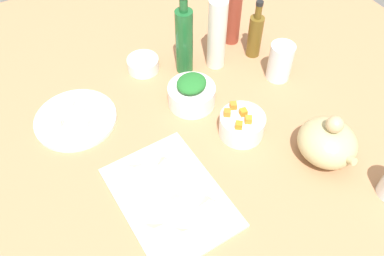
% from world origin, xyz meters
% --- Properties ---
extents(tabletop, '(1.90, 1.90, 0.03)m').
position_xyz_m(tabletop, '(0.00, 0.00, 0.01)').
color(tabletop, '#AB7851').
rests_on(tabletop, ground).
extents(cutting_board, '(0.34, 0.26, 0.01)m').
position_xyz_m(cutting_board, '(0.14, -0.13, 0.03)').
color(cutting_board, silver).
rests_on(cutting_board, tabletop).
extents(plate_tofu, '(0.23, 0.23, 0.01)m').
position_xyz_m(plate_tofu, '(-0.22, -0.26, 0.04)').
color(plate_tofu, white).
rests_on(plate_tofu, tabletop).
extents(bowl_greens, '(0.14, 0.14, 0.06)m').
position_xyz_m(bowl_greens, '(-0.13, 0.07, 0.06)').
color(bowl_greens, white).
rests_on(bowl_greens, tabletop).
extents(bowl_carrots, '(0.12, 0.12, 0.06)m').
position_xyz_m(bowl_carrots, '(0.04, 0.13, 0.06)').
color(bowl_carrots, white).
rests_on(bowl_carrots, tabletop).
extents(bowl_small_side, '(0.10, 0.10, 0.04)m').
position_xyz_m(bowl_small_side, '(-0.33, 0.00, 0.05)').
color(bowl_small_side, white).
rests_on(bowl_small_side, tabletop).
extents(teapot, '(0.17, 0.15, 0.15)m').
position_xyz_m(teapot, '(0.21, 0.28, 0.09)').
color(teapot, tan).
rests_on(teapot, tabletop).
extents(bottle_0, '(0.05, 0.05, 0.24)m').
position_xyz_m(bottle_0, '(-0.32, 0.33, 0.13)').
color(bottle_0, brown).
rests_on(bottle_0, tabletop).
extents(bottle_1, '(0.06, 0.06, 0.28)m').
position_xyz_m(bottle_1, '(-0.24, 0.22, 0.15)').
color(bottle_1, silver).
rests_on(bottle_1, tabletop).
extents(bottle_2, '(0.05, 0.05, 0.20)m').
position_xyz_m(bottle_2, '(-0.23, 0.35, 0.11)').
color(bottle_2, brown).
rests_on(bottle_2, tabletop).
extents(bottle_3, '(0.05, 0.05, 0.27)m').
position_xyz_m(bottle_3, '(-0.27, 0.12, 0.14)').
color(bottle_3, '#1C5D2B').
rests_on(bottle_3, tabletop).
extents(drinking_glass_0, '(0.07, 0.07, 0.12)m').
position_xyz_m(drinking_glass_0, '(-0.10, 0.36, 0.09)').
color(drinking_glass_0, white).
rests_on(drinking_glass_0, tabletop).
extents(carrot_cube_0, '(0.02, 0.02, 0.02)m').
position_xyz_m(carrot_cube_0, '(0.06, 0.14, 0.10)').
color(carrot_cube_0, orange).
rests_on(carrot_cube_0, bowl_carrots).
extents(carrot_cube_1, '(0.02, 0.02, 0.02)m').
position_xyz_m(carrot_cube_1, '(0.00, 0.13, 0.10)').
color(carrot_cube_1, orange).
rests_on(carrot_cube_1, bowl_carrots).
extents(carrot_cube_2, '(0.02, 0.02, 0.02)m').
position_xyz_m(carrot_cube_2, '(0.03, 0.14, 0.10)').
color(carrot_cube_2, orange).
rests_on(carrot_cube_2, bowl_carrots).
extents(carrot_cube_3, '(0.03, 0.03, 0.02)m').
position_xyz_m(carrot_cube_3, '(0.07, 0.10, 0.10)').
color(carrot_cube_3, orange).
rests_on(carrot_cube_3, bowl_carrots).
extents(carrot_cube_4, '(0.02, 0.02, 0.02)m').
position_xyz_m(carrot_cube_4, '(0.01, 0.10, 0.10)').
color(carrot_cube_4, orange).
rests_on(carrot_cube_4, bowl_carrots).
extents(chopped_greens_mound, '(0.11, 0.12, 0.03)m').
position_xyz_m(chopped_greens_mound, '(-0.13, 0.07, 0.11)').
color(chopped_greens_mound, '#236C29').
rests_on(chopped_greens_mound, bowl_greens).
extents(tofu_cube_0, '(0.03, 0.03, 0.02)m').
position_xyz_m(tofu_cube_0, '(-0.18, -0.28, 0.05)').
color(tofu_cube_0, white).
rests_on(tofu_cube_0, plate_tofu).
extents(tofu_cube_1, '(0.03, 0.03, 0.02)m').
position_xyz_m(tofu_cube_1, '(-0.23, -0.24, 0.05)').
color(tofu_cube_1, silver).
rests_on(tofu_cube_1, plate_tofu).
extents(tofu_cube_2, '(0.03, 0.03, 0.02)m').
position_xyz_m(tofu_cube_2, '(-0.23, -0.28, 0.05)').
color(tofu_cube_2, white).
rests_on(tofu_cube_2, plate_tofu).
extents(tofu_cube_3, '(0.03, 0.03, 0.02)m').
position_xyz_m(tofu_cube_3, '(-0.27, -0.25, 0.05)').
color(tofu_cube_3, white).
rests_on(tofu_cube_3, plate_tofu).
extents(tofu_cube_4, '(0.03, 0.03, 0.02)m').
position_xyz_m(tofu_cube_4, '(-0.21, -0.31, 0.05)').
color(tofu_cube_4, '#E7EDCD').
rests_on(tofu_cube_4, plate_tofu).
extents(tofu_cube_5, '(0.03, 0.03, 0.02)m').
position_xyz_m(tofu_cube_5, '(-0.18, -0.24, 0.05)').
color(tofu_cube_5, '#F2F2CC').
rests_on(tofu_cube_5, plate_tofu).
extents(tofu_cube_6, '(0.02, 0.02, 0.02)m').
position_xyz_m(tofu_cube_6, '(-0.20, -0.21, 0.05)').
color(tofu_cube_6, white).
rests_on(tofu_cube_6, plate_tofu).
extents(dumpling_0, '(0.05, 0.05, 0.03)m').
position_xyz_m(dumpling_0, '(0.20, -0.06, 0.06)').
color(dumpling_0, beige).
rests_on(dumpling_0, cutting_board).
extents(dumpling_1, '(0.07, 0.07, 0.02)m').
position_xyz_m(dumpling_1, '(0.16, -0.12, 0.05)').
color(dumpling_1, beige).
rests_on(dumpling_1, cutting_board).
extents(dumpling_2, '(0.07, 0.07, 0.03)m').
position_xyz_m(dumpling_2, '(0.21, -0.21, 0.05)').
color(dumpling_2, beige).
rests_on(dumpling_2, cutting_board).
extents(dumpling_3, '(0.05, 0.05, 0.02)m').
position_xyz_m(dumpling_3, '(0.24, -0.15, 0.05)').
color(dumpling_3, beige).
rests_on(dumpling_3, cutting_board).
extents(dumpling_4, '(0.07, 0.07, 0.02)m').
position_xyz_m(dumpling_4, '(0.03, -0.18, 0.05)').
color(dumpling_4, beige).
rests_on(dumpling_4, cutting_board).
extents(dumpling_5, '(0.05, 0.05, 0.03)m').
position_xyz_m(dumpling_5, '(0.05, -0.10, 0.06)').
color(dumpling_5, beige).
rests_on(dumpling_5, cutting_board).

